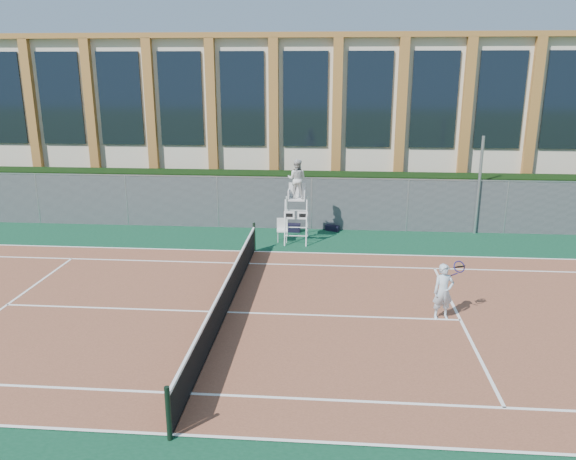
# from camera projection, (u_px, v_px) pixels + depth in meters

# --- Properties ---
(ground) EXTENTS (120.00, 120.00, 0.00)m
(ground) POSITION_uv_depth(u_px,v_px,m) (227.00, 313.00, 15.65)
(ground) COLOR #233814
(apron) EXTENTS (36.00, 20.00, 0.01)m
(apron) POSITION_uv_depth(u_px,v_px,m) (233.00, 299.00, 16.61)
(apron) COLOR #0D3923
(apron) RESTS_ON ground
(tennis_court) EXTENTS (23.77, 10.97, 0.02)m
(tennis_court) POSITION_uv_depth(u_px,v_px,m) (227.00, 313.00, 15.65)
(tennis_court) COLOR brown
(tennis_court) RESTS_ON apron
(tennis_net) EXTENTS (0.10, 11.30, 1.10)m
(tennis_net) POSITION_uv_depth(u_px,v_px,m) (226.00, 295.00, 15.51)
(tennis_net) COLOR black
(tennis_net) RESTS_ON ground
(fence) EXTENTS (40.00, 0.06, 2.20)m
(fence) POSITION_uv_depth(u_px,v_px,m) (264.00, 203.00, 23.79)
(fence) COLOR #595E60
(fence) RESTS_ON ground
(hedge) EXTENTS (40.00, 1.40, 2.20)m
(hedge) POSITION_uv_depth(u_px,v_px,m) (268.00, 197.00, 24.94)
(hedge) COLOR black
(hedge) RESTS_ON ground
(building) EXTENTS (45.00, 10.60, 8.22)m
(building) POSITION_uv_depth(u_px,v_px,m) (283.00, 114.00, 31.72)
(building) COLOR beige
(building) RESTS_ON ground
(steel_pole) EXTENTS (0.12, 0.12, 4.03)m
(steel_pole) POSITION_uv_depth(u_px,v_px,m) (479.00, 186.00, 22.76)
(steel_pole) COLOR #9EA0A5
(steel_pole) RESTS_ON ground
(umpire_chair) EXTENTS (0.92, 1.41, 3.30)m
(umpire_chair) POSITION_uv_depth(u_px,v_px,m) (297.00, 181.00, 21.63)
(umpire_chair) COLOR white
(umpire_chair) RESTS_ON ground
(plastic_chair) EXTENTS (0.46, 0.46, 0.91)m
(plastic_chair) POSITION_uv_depth(u_px,v_px,m) (282.00, 228.00, 22.14)
(plastic_chair) COLOR silver
(plastic_chair) RESTS_ON apron
(sports_bag_near) EXTENTS (0.81, 0.35, 0.34)m
(sports_bag_near) POSITION_uv_depth(u_px,v_px,m) (291.00, 228.00, 23.49)
(sports_bag_near) COLOR black
(sports_bag_near) RESTS_ON apron
(sports_bag_far) EXTENTS (0.62, 0.45, 0.23)m
(sports_bag_far) POSITION_uv_depth(u_px,v_px,m) (332.00, 228.00, 23.64)
(sports_bag_far) COLOR black
(sports_bag_far) RESTS_ON apron
(tennis_player) EXTENTS (0.91, 0.66, 1.57)m
(tennis_player) POSITION_uv_depth(u_px,v_px,m) (443.00, 291.00, 15.07)
(tennis_player) COLOR silver
(tennis_player) RESTS_ON tennis_court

